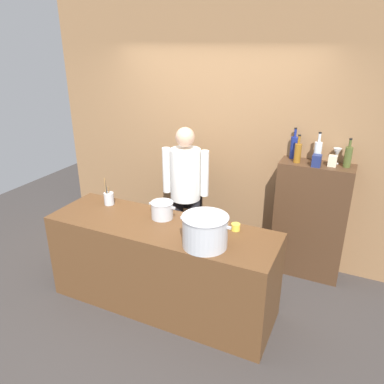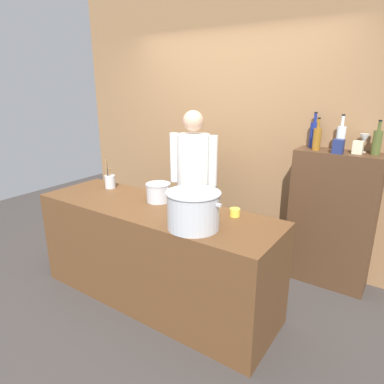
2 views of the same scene
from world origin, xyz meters
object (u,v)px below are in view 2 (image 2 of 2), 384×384
Objects in this scene: wine_bottle_cobalt at (314,134)px; butter_jar at (235,212)px; wine_bottle_amber at (317,138)px; stockpot_large at (193,210)px; wine_bottle_olive at (377,142)px; chef at (193,177)px; spice_tin_cream at (358,147)px; utensil_crock at (110,181)px; wine_bottle_clear at (341,138)px; stockpot_small at (158,192)px; wine_glass_wide at (364,139)px; spice_tin_navy at (338,146)px.

butter_jar is at bearing -103.79° from wine_bottle_cobalt.
stockpot_large is at bearing -110.07° from wine_bottle_amber.
butter_jar is 1.39m from wine_bottle_olive.
butter_jar is at bearing -129.34° from wine_bottle_olive.
chef is at bearing -155.63° from wine_bottle_cobalt.
spice_tin_cream is (0.42, -0.11, -0.07)m from wine_bottle_cobalt.
chef is 4.98× the size of wine_bottle_cobalt.
butter_jar is (1.40, 0.02, -0.04)m from utensil_crock.
butter_jar is at bearing -117.46° from wine_bottle_clear.
wine_bottle_cobalt is 1.02× the size of wine_bottle_clear.
utensil_crock is at bearing -146.56° from wine_bottle_cobalt.
wine_bottle_amber is at bearing 43.20° from stockpot_small.
stockpot_large is at bearing -125.14° from wine_bottle_olive.
spice_tin_cream reaches higher than utensil_crock.
wine_bottle_clear is at bearing 178.56° from wine_bottle_olive.
wine_bottle_amber is 0.40m from wine_glass_wide.
wine_glass_wide reaches higher than spice_tin_navy.
wine_bottle_cobalt is (1.67, 1.10, 0.48)m from utensil_crock.
chef is 5.82× the size of stockpot_small.
wine_bottle_amber reaches higher than wine_glass_wide.
wine_glass_wide is at bearing 56.64° from butter_jar.
stockpot_small is at bearing -175.18° from butter_jar.
wine_glass_wide is at bearing 38.24° from stockpot_small.
wine_bottle_amber is 0.22m from spice_tin_navy.
chef is 5.06× the size of wine_bottle_clear.
spice_tin_cream reaches higher than stockpot_small.
wine_bottle_olive is 0.13m from wine_glass_wide.
spice_tin_navy is (-0.15, -0.09, 0.01)m from spice_tin_cream.
wine_bottle_cobalt is 2.70× the size of spice_tin_navy.
chef is 10.12× the size of wine_glass_wide.
spice_tin_cream is (1.49, 0.37, 0.41)m from chef.
wine_bottle_amber is 0.20m from wine_bottle_clear.
stockpot_small is 0.86× the size of wine_bottle_cobalt.
wine_bottle_olive is (0.55, -0.08, -0.01)m from wine_bottle_cobalt.
stockpot_large is 1.61m from spice_tin_cream.
wine_glass_wide reaches higher than butter_jar.
wine_bottle_amber is at bearing -173.20° from wine_bottle_olive.
utensil_crock is at bearing 35.17° from chef.
chef is at bearing -163.08° from wine_bottle_amber.
spice_tin_cream is at bearing 54.81° from butter_jar.
utensil_crock is at bearing -152.53° from wine_glass_wide.
stockpot_small is 0.67m from utensil_crock.
chef is 1.47m from wine_bottle_clear.
wine_bottle_amber is at bearing 69.93° from stockpot_large.
wine_bottle_clear reaches higher than utensil_crock.
stockpot_large is 1.72m from wine_bottle_olive.
chef reaches higher than wine_bottle_clear.
stockpot_small is at bearing -139.66° from wine_bottle_clear.
wine_glass_wide is (0.85, 1.45, 0.40)m from stockpot_large.
wine_bottle_amber is at bearing -160.33° from wine_glass_wide.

